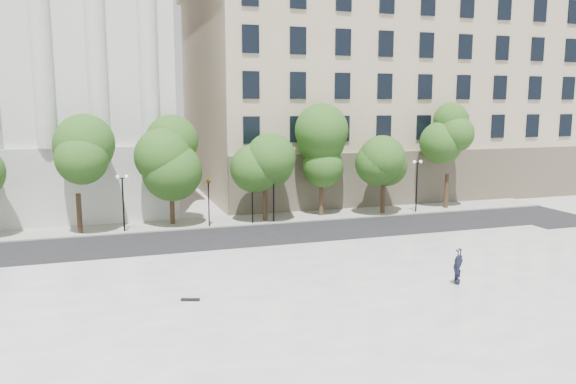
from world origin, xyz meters
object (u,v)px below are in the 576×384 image
(traffic_light_east, at_px, (252,177))
(person_lying, at_px, (457,279))
(traffic_light_west, at_px, (208,180))
(skateboard, at_px, (190,300))

(traffic_light_east, bearing_deg, person_lying, -72.78)
(traffic_light_west, relative_size, person_lying, 2.36)
(person_lying, relative_size, skateboard, 2.09)
(traffic_light_east, bearing_deg, traffic_light_west, 180.00)
(traffic_light_east, relative_size, person_lying, 2.39)
(traffic_light_west, bearing_deg, traffic_light_east, -0.00)
(traffic_light_east, height_order, person_lying, traffic_light_east)
(person_lying, bearing_deg, traffic_light_east, 79.03)
(traffic_light_west, xyz_separation_m, traffic_light_east, (3.36, -0.00, 0.06))
(traffic_light_west, height_order, skateboard, traffic_light_west)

